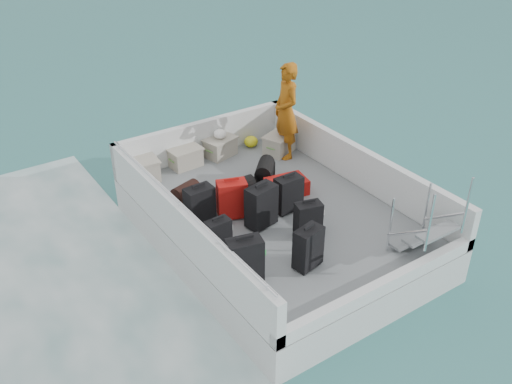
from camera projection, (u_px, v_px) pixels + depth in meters
ground at (275, 241)px, 9.68m from camera, size 160.00×160.00×0.00m
ferry_hull at (276, 227)px, 9.52m from camera, size 3.60×5.00×0.60m
deck at (276, 211)px, 9.36m from camera, size 3.30×4.70×0.02m
deck_fittings at (306, 193)px, 9.11m from camera, size 3.60×5.00×0.90m
suitcase_0 at (245, 263)px, 7.59m from camera, size 0.52×0.37×0.73m
suitcase_1 at (219, 236)px, 8.26m from camera, size 0.37×0.22×0.55m
suitcase_2 at (200, 206)px, 8.89m from camera, size 0.45×0.28×0.64m
suitcase_3 at (308, 248)px, 7.94m from camera, size 0.46×0.33×0.64m
suitcase_4 at (261, 207)px, 8.81m from camera, size 0.52×0.36×0.70m
suitcase_5 at (232, 200)px, 9.04m from camera, size 0.53×0.42×0.64m
suitcase_6 at (308, 219)px, 8.64m from camera, size 0.45×0.33×0.56m
suitcase_7 at (288, 194)px, 9.20m from camera, size 0.44×0.26×0.62m
suitcase_8 at (287, 186)px, 9.77m from camera, size 0.75×0.56×0.27m
duffel_0 at (186, 198)px, 9.40m from camera, size 0.52×0.42×0.32m
duffel_1 at (239, 192)px, 9.56m from camera, size 0.51×0.32×0.32m
duffel_2 at (265, 174)px, 10.09m from camera, size 0.57×0.58×0.32m
crate_0 at (140, 172)px, 10.10m from camera, size 0.66×0.48×0.37m
crate_1 at (185, 158)px, 10.60m from camera, size 0.58×0.42×0.34m
crate_2 at (220, 148)px, 10.96m from camera, size 0.65×0.52×0.34m
crate_3 at (279, 144)px, 11.07m from camera, size 0.69×0.59×0.35m
yellow_bag at (251, 142)px, 11.33m from camera, size 0.28×0.26×0.22m
white_bag at (220, 135)px, 10.83m from camera, size 0.24×0.24×0.18m
passenger at (286, 111)px, 10.58m from camera, size 0.57×0.75×1.84m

